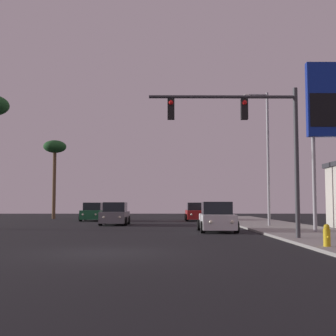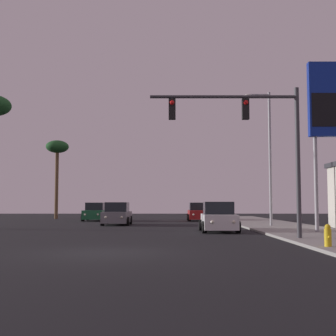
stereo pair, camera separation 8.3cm
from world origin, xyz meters
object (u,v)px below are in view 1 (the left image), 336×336
(car_green, at_px, (93,213))
(car_red, at_px, (196,213))
(fire_hydrant, at_px, (327,236))
(palm_tree_far, at_px, (55,151))
(traffic_light_mast, at_px, (255,132))
(street_lamp, at_px, (266,151))
(car_grey, at_px, (115,215))
(car_white, at_px, (217,218))
(gas_station_sign, at_px, (326,109))

(car_green, relative_size, car_red, 1.00)
(car_green, height_order, fire_hydrant, car_green)
(fire_hydrant, bearing_deg, palm_tree_far, 117.37)
(car_green, relative_size, traffic_light_mast, 0.66)
(street_lamp, bearing_deg, car_green, 138.06)
(car_grey, bearing_deg, fire_hydrant, 117.07)
(car_green, distance_m, street_lamp, 18.63)
(car_green, bearing_deg, street_lamp, 137.76)
(car_grey, relative_size, car_red, 1.00)
(traffic_light_mast, relative_size, palm_tree_far, 0.79)
(car_grey, relative_size, car_white, 1.00)
(car_white, xyz_separation_m, palm_tree_far, (-14.59, 22.67, 6.41))
(traffic_light_mast, height_order, street_lamp, street_lamp)
(car_red, height_order, gas_station_sign, gas_station_sign)
(traffic_light_mast, xyz_separation_m, fire_hydrant, (1.63, -4.05, -4.19))
(car_grey, xyz_separation_m, street_lamp, (10.55, -3.76, 4.36))
(car_grey, xyz_separation_m, traffic_light_mast, (7.61, -14.99, 3.92))
(traffic_light_mast, relative_size, street_lamp, 0.72)
(car_red, height_order, fire_hydrant, car_red)
(car_green, xyz_separation_m, car_grey, (2.93, -8.34, 0.00))
(street_lamp, height_order, palm_tree_far, street_lamp)
(traffic_light_mast, bearing_deg, car_green, 114.30)
(car_white, distance_m, palm_tree_far, 27.71)
(car_red, bearing_deg, car_white, 89.90)
(car_white, relative_size, gas_station_sign, 0.48)
(car_red, xyz_separation_m, traffic_light_mast, (0.99, -23.44, 3.92))
(car_white, distance_m, gas_station_sign, 8.36)
(street_lamp, relative_size, gas_station_sign, 1.00)
(car_red, bearing_deg, fire_hydrant, 95.22)
(car_red, xyz_separation_m, gas_station_sign, (5.68, -18.96, 5.86))
(car_red, relative_size, street_lamp, 0.48)
(car_green, distance_m, traffic_light_mast, 25.89)
(car_grey, height_order, traffic_light_mast, traffic_light_mast)
(car_green, height_order, car_grey, same)
(traffic_light_mast, xyz_separation_m, gas_station_sign, (4.68, 4.48, 1.94))
(car_white, bearing_deg, car_red, -88.66)
(car_green, relative_size, fire_hydrant, 5.68)
(traffic_light_mast, distance_m, fire_hydrant, 6.05)
(street_lamp, xyz_separation_m, gas_station_sign, (1.74, -6.74, 1.50))
(car_white, distance_m, traffic_light_mast, 7.61)
(gas_station_sign, xyz_separation_m, fire_hydrant, (-3.05, -8.53, -6.13))
(car_green, bearing_deg, car_red, -179.63)
(car_grey, distance_m, palm_tree_far, 17.43)
(car_green, bearing_deg, palm_tree_far, -49.47)
(car_grey, xyz_separation_m, fire_hydrant, (9.24, -19.04, -0.27))
(car_white, bearing_deg, palm_tree_far, -56.04)
(car_green, height_order, traffic_light_mast, traffic_light_mast)
(gas_station_sign, bearing_deg, car_grey, 139.47)
(car_grey, distance_m, traffic_light_mast, 17.26)
(gas_station_sign, xyz_separation_m, palm_tree_far, (-20.22, 24.64, 0.55))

